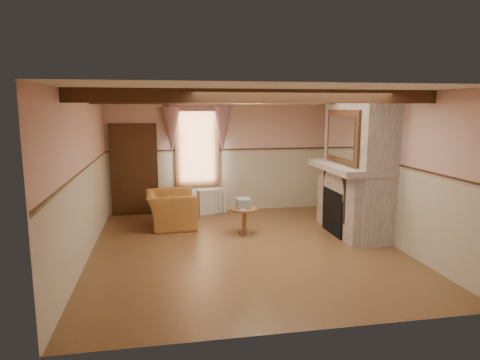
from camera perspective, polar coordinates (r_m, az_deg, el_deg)
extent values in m
cube|color=brown|center=(7.90, 0.69, -9.09)|extent=(5.50, 6.00, 0.01)
cube|color=silver|center=(7.48, 0.73, 11.66)|extent=(5.50, 6.00, 0.01)
cube|color=tan|center=(10.50, -2.46, 3.42)|extent=(5.50, 0.02, 2.80)
cube|color=tan|center=(4.71, 7.79, -4.42)|extent=(5.50, 0.02, 2.80)
cube|color=tan|center=(7.54, -20.26, 0.37)|extent=(0.02, 6.00, 2.80)
cube|color=tan|center=(8.53, 19.16, 1.45)|extent=(0.02, 6.00, 2.80)
cube|color=black|center=(8.90, 12.70, -4.15)|extent=(0.20, 0.95, 0.90)
imported|color=#9E662D|center=(9.31, -9.18, -3.88)|extent=(1.06, 1.20, 0.76)
cylinder|color=brown|center=(8.63, 0.59, -5.55)|extent=(0.56, 0.56, 0.55)
cube|color=#B7AD8C|center=(8.52, 0.46, -3.15)|extent=(0.28, 0.34, 0.20)
cube|color=silver|center=(10.35, -3.80, -2.86)|extent=(0.72, 0.40, 0.60)
imported|color=brown|center=(8.75, 14.63, 2.27)|extent=(0.34, 0.34, 0.08)
cube|color=black|center=(9.54, 12.41, 3.31)|extent=(0.14, 0.24, 0.20)
cylinder|color=gold|center=(9.33, 12.95, 3.40)|extent=(0.11, 0.11, 0.28)
cylinder|color=#AD2915|center=(8.30, 16.09, 2.09)|extent=(0.06, 0.06, 0.16)
cylinder|color=yellow|center=(8.47, 15.50, 2.13)|extent=(0.06, 0.06, 0.12)
cube|color=gray|center=(8.90, 15.45, 1.96)|extent=(0.85, 2.00, 2.80)
cube|color=gray|center=(8.83, 14.38, 1.69)|extent=(1.05, 2.05, 0.12)
cube|color=silver|center=(8.69, 13.44, 5.65)|extent=(0.06, 1.44, 1.04)
cube|color=black|center=(10.40, -13.93, 1.15)|extent=(1.10, 0.10, 2.10)
cube|color=white|center=(10.38, -5.74, 4.70)|extent=(1.06, 0.08, 2.02)
cube|color=gray|center=(10.26, -5.75, 8.00)|extent=(1.30, 0.14, 1.40)
cube|color=black|center=(6.31, 2.88, 11.11)|extent=(5.50, 0.18, 0.20)
cube|color=black|center=(8.66, -0.83, 10.73)|extent=(5.50, 0.18, 0.20)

